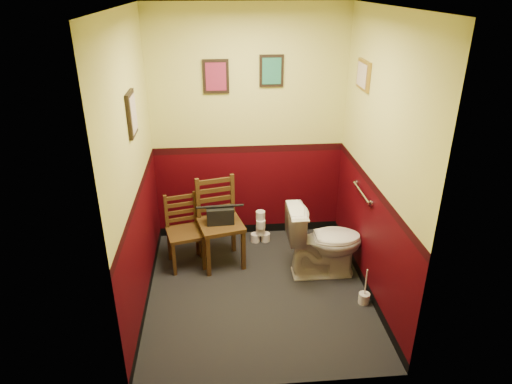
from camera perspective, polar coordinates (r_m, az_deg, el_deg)
The scene contains 17 objects.
floor at distance 4.78m, azimuth 0.27°, elevation -12.22°, with size 2.20×2.40×0.00m, color black.
ceiling at distance 3.81m, azimuth 0.36°, elevation 22.14°, with size 2.20×2.40×0.00m, color silver.
wall_back at distance 5.23m, azimuth -0.92°, elevation 7.88°, with size 2.20×2.70×0.00m, color #380208.
wall_front at distance 3.03m, azimuth 2.42°, elevation -5.55°, with size 2.20×2.70×0.00m, color #380208.
wall_left at distance 4.16m, azimuth -14.99°, elevation 2.36°, with size 2.40×2.70×0.00m, color #380208.
wall_right at distance 4.34m, azimuth 14.95°, elevation 3.34°, with size 2.40×2.70×0.00m, color #380208.
grab_bar at distance 4.70m, azimuth 13.10°, elevation -0.07°, with size 0.05×0.56×0.06m.
framed_print_back_a at distance 5.06m, azimuth -5.04°, elevation 14.19°, with size 0.28×0.04×0.36m.
framed_print_back_b at distance 5.08m, azimuth 1.95°, elevation 14.90°, with size 0.26×0.04×0.34m.
framed_print_left at distance 4.09m, azimuth -15.27°, elevation 9.39°, with size 0.04×0.30×0.38m.
framed_print_right at distance 4.69m, azimuth 13.27°, elevation 14.05°, with size 0.04×0.34×0.28m.
toilet at distance 4.88m, azimuth 8.49°, elevation -6.10°, with size 0.45×0.80×0.79m, color white.
toilet_brush at distance 4.71m, azimuth 13.36°, elevation -12.71°, with size 0.11×0.11×0.39m.
chair_left at distance 5.05m, azimuth -8.95°, elevation -4.88°, with size 0.45×0.45×0.80m.
chair_right at distance 5.00m, azimuth -4.57°, elevation -3.84°, with size 0.55×0.55×0.97m.
handbag at distance 4.90m, azimuth -4.49°, elevation -2.92°, with size 0.30×0.16×0.21m.
tp_stack at distance 5.50m, azimuth 0.57°, elevation -4.63°, with size 0.23×0.14×0.40m.
Camera 1 is at (-0.36, -3.79, 2.89)m, focal length 32.00 mm.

